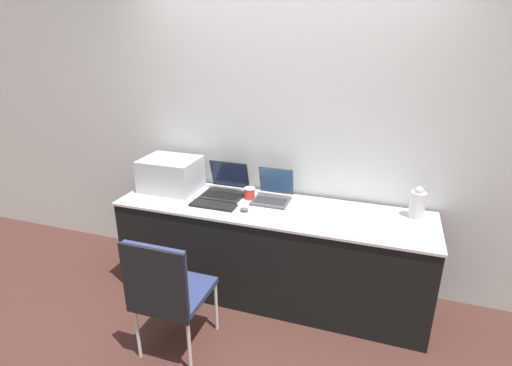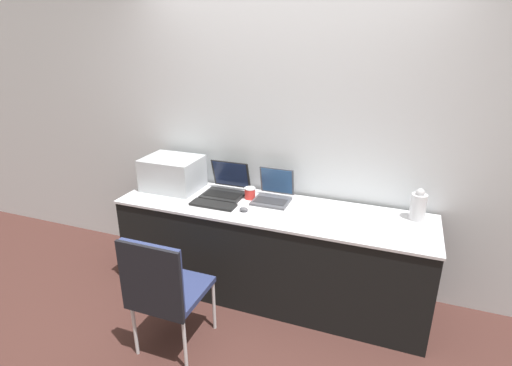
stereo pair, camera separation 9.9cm
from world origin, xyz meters
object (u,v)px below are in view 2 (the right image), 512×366
(metal_pitcher, at_px, (418,206))
(mouse, at_px, (244,209))
(coffee_cup, at_px, (250,193))
(printer, at_px, (172,172))
(laptop_right, at_px, (273,194))
(laptop_left, at_px, (226,187))
(external_keyboard, at_px, (213,205))
(chair, at_px, (162,286))

(metal_pitcher, bearing_deg, mouse, -165.22)
(metal_pitcher, bearing_deg, coffee_cup, -176.82)
(printer, xyz_separation_m, laptop_right, (0.91, 0.06, -0.10))
(laptop_left, relative_size, metal_pitcher, 1.41)
(external_keyboard, distance_m, metal_pitcher, 1.55)
(metal_pitcher, distance_m, chair, 1.90)
(mouse, distance_m, metal_pitcher, 1.29)
(laptop_right, bearing_deg, external_keyboard, -145.73)
(coffee_cup, bearing_deg, mouse, -79.04)
(coffee_cup, height_order, mouse, coffee_cup)
(coffee_cup, height_order, metal_pitcher, metal_pitcher)
(mouse, xyz_separation_m, metal_pitcher, (1.25, 0.33, 0.09))
(laptop_right, xyz_separation_m, coffee_cup, (-0.19, -0.04, -0.01))
(mouse, relative_size, metal_pitcher, 0.28)
(printer, bearing_deg, coffee_cup, 1.96)
(coffee_cup, relative_size, mouse, 1.37)
(mouse, bearing_deg, coffee_cup, 100.96)
(external_keyboard, relative_size, mouse, 5.36)
(printer, relative_size, external_keyboard, 1.29)
(external_keyboard, xyz_separation_m, metal_pitcher, (1.52, 0.31, 0.10))
(coffee_cup, xyz_separation_m, chair, (-0.21, -1.02, -0.29))
(laptop_right, bearing_deg, laptop_left, -178.86)
(laptop_left, height_order, laptop_right, laptop_left)
(laptop_right, bearing_deg, coffee_cup, -168.84)
(mouse, xyz_separation_m, chair, (-0.26, -0.76, -0.26))
(printer, xyz_separation_m, chair, (0.51, -1.00, -0.39))
(laptop_right, height_order, external_keyboard, laptop_right)
(laptop_right, xyz_separation_m, mouse, (-0.14, -0.29, -0.04))
(coffee_cup, bearing_deg, metal_pitcher, 3.18)
(laptop_left, distance_m, metal_pitcher, 1.53)
(printer, distance_m, coffee_cup, 0.73)
(laptop_left, distance_m, external_keyboard, 0.28)
(printer, bearing_deg, mouse, -16.80)
(coffee_cup, xyz_separation_m, metal_pitcher, (1.30, 0.07, 0.06))
(printer, height_order, laptop_right, printer)
(printer, height_order, mouse, printer)
(laptop_right, distance_m, mouse, 0.33)
(laptop_left, xyz_separation_m, coffee_cup, (0.23, -0.03, -0.01))
(external_keyboard, distance_m, mouse, 0.27)
(mouse, relative_size, chair, 0.08)
(external_keyboard, bearing_deg, coffee_cup, 47.69)
(external_keyboard, bearing_deg, mouse, -3.00)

